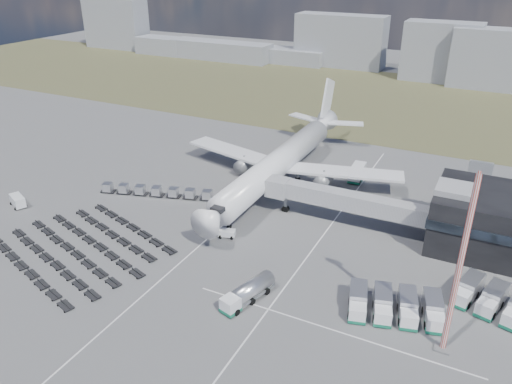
% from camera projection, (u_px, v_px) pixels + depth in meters
% --- Properties ---
extents(ground, '(420.00, 420.00, 0.00)m').
position_uv_depth(ground, '(203.00, 254.00, 83.94)').
color(ground, '#565659').
rests_on(ground, ground).
extents(grass_strip, '(420.00, 90.00, 0.01)m').
position_uv_depth(grass_strip, '(372.00, 99.00, 172.49)').
color(grass_strip, brown).
rests_on(grass_strip, ground).
extents(lane_markings, '(47.12, 110.00, 0.01)m').
position_uv_depth(lane_markings, '(263.00, 260.00, 82.41)').
color(lane_markings, silver).
rests_on(lane_markings, ground).
extents(jet_bridge, '(30.30, 3.80, 7.05)m').
position_uv_depth(jet_bridge, '(334.00, 198.00, 91.76)').
color(jet_bridge, '#939399').
rests_on(jet_bridge, ground).
extents(airliner, '(51.59, 64.53, 17.62)m').
position_uv_depth(airliner, '(282.00, 160.00, 107.70)').
color(airliner, white).
rests_on(airliner, ground).
extents(skyline, '(313.83, 27.72, 24.52)m').
position_uv_depth(skyline, '(425.00, 54.00, 194.42)').
color(skyline, gray).
rests_on(skyline, ground).
extents(fuel_tanker, '(4.84, 9.69, 3.04)m').
position_uv_depth(fuel_tanker, '(248.00, 292.00, 72.11)').
color(fuel_tanker, white).
rests_on(fuel_tanker, ground).
extents(pushback_tug, '(3.33, 2.50, 1.37)m').
position_uv_depth(pushback_tug, '(227.00, 234.00, 88.79)').
color(pushback_tug, white).
rests_on(pushback_tug, ground).
extents(utility_van, '(4.69, 3.50, 2.28)m').
position_uv_depth(utility_van, '(18.00, 201.00, 99.29)').
color(utility_van, white).
rests_on(utility_van, ground).
extents(catering_truck, '(3.05, 6.75, 3.04)m').
position_uv_depth(catering_truck, '(357.00, 173.00, 110.89)').
color(catering_truck, white).
rests_on(catering_truck, ground).
extents(service_trucks_near, '(13.98, 9.96, 2.80)m').
position_uv_depth(service_trucks_near, '(395.00, 306.00, 69.41)').
color(service_trucks_near, white).
rests_on(service_trucks_near, ground).
extents(service_trucks_far, '(14.26, 10.22, 2.86)m').
position_uv_depth(service_trucks_far, '(505.00, 304.00, 69.58)').
color(service_trucks_far, white).
rests_on(service_trucks_far, ground).
extents(uld_row, '(27.44, 9.91, 1.90)m').
position_uv_depth(uld_row, '(165.00, 192.00, 103.17)').
color(uld_row, black).
rests_on(uld_row, ground).
extents(baggage_dollies, '(32.73, 28.22, 0.67)m').
position_uv_depth(baggage_dollies, '(81.00, 247.00, 85.47)').
color(baggage_dollies, black).
rests_on(baggage_dollies, ground).
extents(floodlight_mast, '(2.41, 2.00, 25.90)m').
position_uv_depth(floodlight_mast, '(460.00, 264.00, 58.35)').
color(floodlight_mast, red).
rests_on(floodlight_mast, ground).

